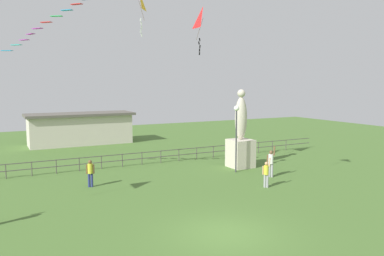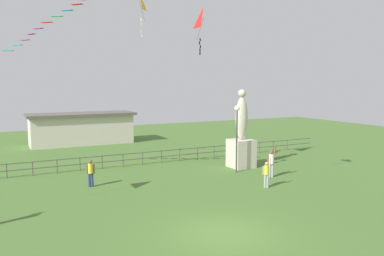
# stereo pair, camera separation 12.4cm
# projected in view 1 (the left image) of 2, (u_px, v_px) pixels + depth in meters

# --- Properties ---
(ground_plane) EXTENTS (80.00, 80.00, 0.00)m
(ground_plane) POSITION_uv_depth(u_px,v_px,m) (225.00, 234.00, 15.60)
(ground_plane) COLOR #476B2D
(statue_monument) EXTENTS (1.59, 1.59, 5.55)m
(statue_monument) POSITION_uv_depth(u_px,v_px,m) (241.00, 142.00, 27.75)
(statue_monument) COLOR beige
(statue_monument) RESTS_ON ground_plane
(lamppost) EXTENTS (0.36, 0.36, 4.50)m
(lamppost) POSITION_uv_depth(u_px,v_px,m) (236.00, 124.00, 25.97)
(lamppost) COLOR #38383D
(lamppost) RESTS_ON ground_plane
(person_0) EXTENTS (0.36, 0.45, 1.76)m
(person_0) POSITION_uv_depth(u_px,v_px,m) (266.00, 172.00, 22.40)
(person_0) COLOR #99999E
(person_0) RESTS_ON ground_plane
(person_1) EXTENTS (0.40, 0.50, 2.02)m
(person_1) POSITION_uv_depth(u_px,v_px,m) (271.00, 161.00, 24.87)
(person_1) COLOR #99999E
(person_1) RESTS_ON ground_plane
(person_3) EXTENTS (0.46, 0.29, 1.59)m
(person_3) POSITION_uv_depth(u_px,v_px,m) (90.00, 172.00, 22.51)
(person_3) COLOR navy
(person_3) RESTS_ON ground_plane
(kite_0) EXTENTS (0.79, 0.77, 3.05)m
(kite_0) POSITION_uv_depth(u_px,v_px,m) (203.00, 20.00, 25.01)
(kite_0) COLOR red
(kite_4) EXTENTS (0.72, 0.81, 2.68)m
(kite_4) POSITION_uv_depth(u_px,v_px,m) (139.00, 2.00, 22.76)
(kite_4) COLOR yellow
(waterfront_railing) EXTENTS (36.05, 0.06, 0.95)m
(waterfront_railing) POSITION_uv_depth(u_px,v_px,m) (115.00, 159.00, 27.68)
(waterfront_railing) COLOR #4C4742
(waterfront_railing) RESTS_ON ground_plane
(pavilion_building) EXTENTS (10.16, 3.76, 3.06)m
(pavilion_building) POSITION_uv_depth(u_px,v_px,m) (80.00, 128.00, 38.20)
(pavilion_building) COLOR beige
(pavilion_building) RESTS_ON ground_plane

